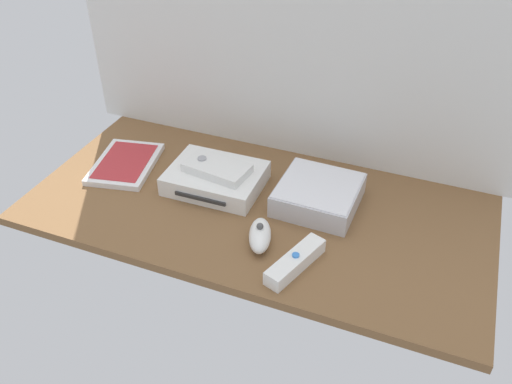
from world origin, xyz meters
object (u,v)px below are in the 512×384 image
at_px(mini_computer, 318,194).
at_px(remote_nunchuk, 260,235).
at_px(game_console, 216,178).
at_px(remote_classic_pad, 217,168).
at_px(game_case, 125,164).
at_px(remote_wand, 295,262).

height_order(mini_computer, remote_nunchuk, mini_computer).
bearing_deg(game_console, remote_classic_pad, -24.51).
distance_m(game_case, remote_wand, 0.52).
relative_size(mini_computer, remote_wand, 1.15).
bearing_deg(remote_classic_pad, remote_wand, -28.07).
distance_m(remote_wand, remote_classic_pad, 0.31).
bearing_deg(remote_nunchuk, game_console, 120.07).
bearing_deg(game_case, game_console, -9.96).
distance_m(game_console, mini_computer, 0.24).
bearing_deg(remote_nunchuk, mini_computer, 47.80).
height_order(game_console, remote_wand, game_console).
relative_size(mini_computer, remote_classic_pad, 1.13).
bearing_deg(game_console, remote_wand, -36.94).
xyz_separation_m(mini_computer, remote_wand, (0.02, -0.20, -0.01)).
xyz_separation_m(game_console, remote_classic_pad, (0.01, -0.00, 0.03)).
bearing_deg(game_case, remote_wand, -31.43).
bearing_deg(mini_computer, game_console, -174.68).
xyz_separation_m(game_console, mini_computer, (0.24, 0.02, 0.00)).
xyz_separation_m(game_case, remote_wand, (0.49, -0.18, 0.01)).
bearing_deg(remote_classic_pad, game_case, -170.76).
bearing_deg(game_console, mini_computer, 4.28).
height_order(remote_wand, remote_nunchuk, remote_nunchuk).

